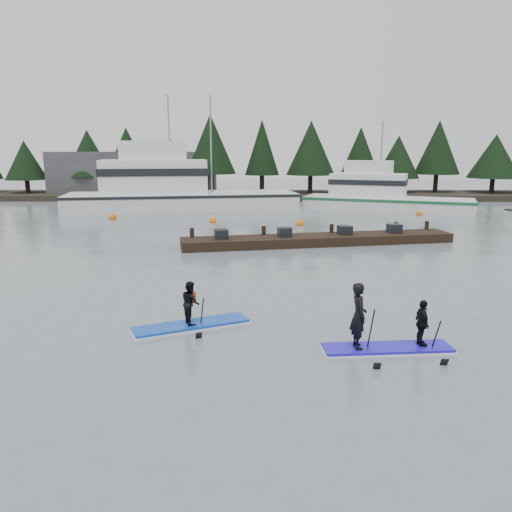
{
  "coord_description": "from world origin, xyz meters",
  "views": [
    {
      "loc": [
        0.13,
        -13.04,
        5.14
      ],
      "look_at": [
        0.0,
        6.0,
        1.1
      ],
      "focal_mm": 35.0,
      "sensor_mm": 36.0,
      "label": 1
    }
  ],
  "objects_px": {
    "floating_dock": "(319,240)",
    "paddleboard_duo": "(384,328)",
    "fishing_boat_large": "(176,200)",
    "fishing_boat_medium": "(382,203)",
    "paddleboard_solo": "(191,313)"
  },
  "relations": [
    {
      "from": "floating_dock",
      "to": "paddleboard_duo",
      "type": "bearing_deg",
      "value": -102.12
    },
    {
      "from": "fishing_boat_large",
      "to": "paddleboard_duo",
      "type": "bearing_deg",
      "value": -81.31
    },
    {
      "from": "fishing_boat_large",
      "to": "fishing_boat_medium",
      "type": "xyz_separation_m",
      "value": [
        18.23,
        -0.25,
        -0.25
      ]
    },
    {
      "from": "fishing_boat_large",
      "to": "floating_dock",
      "type": "bearing_deg",
      "value": -67.03
    },
    {
      "from": "fishing_boat_medium",
      "to": "paddleboard_duo",
      "type": "xyz_separation_m",
      "value": [
        -7.57,
        -31.61,
        0.04
      ]
    },
    {
      "from": "fishing_boat_medium",
      "to": "paddleboard_solo",
      "type": "height_order",
      "value": "fishing_boat_medium"
    },
    {
      "from": "floating_dock",
      "to": "paddleboard_solo",
      "type": "height_order",
      "value": "paddleboard_solo"
    },
    {
      "from": "fishing_boat_large",
      "to": "paddleboard_duo",
      "type": "height_order",
      "value": "fishing_boat_large"
    },
    {
      "from": "fishing_boat_large",
      "to": "paddleboard_duo",
      "type": "relative_size",
      "value": 6.03
    },
    {
      "from": "paddleboard_solo",
      "to": "paddleboard_duo",
      "type": "xyz_separation_m",
      "value": [
        5.25,
        -1.73,
        0.2
      ]
    },
    {
      "from": "floating_dock",
      "to": "paddleboard_duo",
      "type": "distance_m",
      "value": 15.15
    },
    {
      "from": "paddleboard_solo",
      "to": "fishing_boat_large",
      "type": "bearing_deg",
      "value": 75.3
    },
    {
      "from": "fishing_boat_medium",
      "to": "paddleboard_duo",
      "type": "height_order",
      "value": "fishing_boat_medium"
    },
    {
      "from": "fishing_boat_medium",
      "to": "floating_dock",
      "type": "bearing_deg",
      "value": -94.09
    },
    {
      "from": "paddleboard_duo",
      "to": "floating_dock",
      "type": "bearing_deg",
      "value": 84.65
    }
  ]
}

